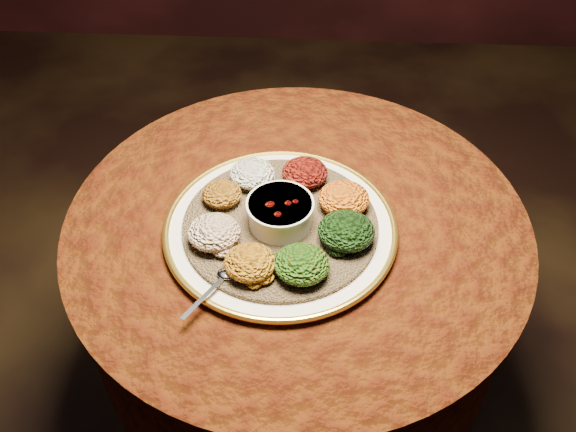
{
  "coord_description": "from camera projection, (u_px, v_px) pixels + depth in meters",
  "views": [
    {
      "loc": [
        0.03,
        -0.92,
        1.68
      ],
      "look_at": [
        -0.02,
        -0.02,
        0.76
      ],
      "focal_mm": 40.0,
      "sensor_mm": 36.0,
      "label": 1
    }
  ],
  "objects": [
    {
      "name": "portion_gomen",
      "position": [
        346.0,
        231.0,
        1.22
      ],
      "size": [
        0.11,
        0.1,
        0.05
      ],
      "primitive_type": "ellipsoid",
      "color": "black",
      "rests_on": "injera"
    },
    {
      "name": "table",
      "position": [
        296.0,
        276.0,
        1.45
      ],
      "size": [
        0.96,
        0.96,
        0.73
      ],
      "color": "black",
      "rests_on": "ground"
    },
    {
      "name": "portion_mixveg",
      "position": [
        302.0,
        264.0,
        1.17
      ],
      "size": [
        0.1,
        0.1,
        0.05
      ],
      "primitive_type": "ellipsoid",
      "color": "#AB390B",
      "rests_on": "injera"
    },
    {
      "name": "stew_bowl",
      "position": [
        280.0,
        211.0,
        1.25
      ],
      "size": [
        0.13,
        0.13,
        0.06
      ],
      "color": "silver",
      "rests_on": "injera"
    },
    {
      "name": "portion_ayib",
      "position": [
        252.0,
        174.0,
        1.34
      ],
      "size": [
        0.1,
        0.09,
        0.05
      ],
      "primitive_type": "ellipsoid",
      "color": "silver",
      "rests_on": "injera"
    },
    {
      "name": "portion_timatim",
      "position": [
        214.0,
        232.0,
        1.22
      ],
      "size": [
        0.1,
        0.1,
        0.05
      ],
      "primitive_type": "ellipsoid",
      "color": "maroon",
      "rests_on": "injera"
    },
    {
      "name": "spoon",
      "position": [
        224.0,
        277.0,
        1.17
      ],
      "size": [
        0.09,
        0.12,
        0.01
      ],
      "rotation": [
        0.0,
        0.0,
        -2.14
      ],
      "color": "silver",
      "rests_on": "injera"
    },
    {
      "name": "portion_tikil",
      "position": [
        344.0,
        199.0,
        1.29
      ],
      "size": [
        0.1,
        0.1,
        0.05
      ],
      "primitive_type": "ellipsoid",
      "color": "#A8750E",
      "rests_on": "injera"
    },
    {
      "name": "portion_shiro",
      "position": [
        222.0,
        194.0,
        1.3
      ],
      "size": [
        0.08,
        0.08,
        0.04
      ],
      "primitive_type": "ellipsoid",
      "color": "#83530F",
      "rests_on": "injera"
    },
    {
      "name": "injera",
      "position": [
        280.0,
        225.0,
        1.28
      ],
      "size": [
        0.43,
        0.43,
        0.01
      ],
      "primitive_type": "cylinder",
      "rotation": [
        0.0,
        0.0,
        -0.1
      ],
      "color": "brown",
      "rests_on": "platter"
    },
    {
      "name": "portion_kitfo",
      "position": [
        305.0,
        172.0,
        1.35
      ],
      "size": [
        0.1,
        0.09,
        0.05
      ],
      "primitive_type": "ellipsoid",
      "color": "black",
      "rests_on": "injera"
    },
    {
      "name": "platter",
      "position": [
        280.0,
        228.0,
        1.29
      ],
      "size": [
        0.55,
        0.55,
        0.02
      ],
      "rotation": [
        0.0,
        0.0,
        -0.26
      ],
      "color": "silver",
      "rests_on": "table"
    },
    {
      "name": "portion_kik",
      "position": [
        250.0,
        263.0,
        1.17
      ],
      "size": [
        0.1,
        0.09,
        0.05
      ],
      "primitive_type": "ellipsoid",
      "color": "#A36B0E",
      "rests_on": "injera"
    }
  ]
}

